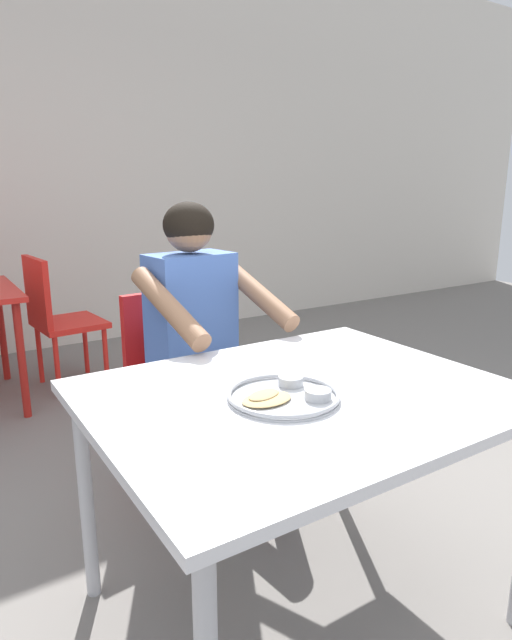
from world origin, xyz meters
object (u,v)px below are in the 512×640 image
at_px(table_foreground, 301,412).
at_px(chair_red_right, 56,314).
at_px(diner_foreground, 203,328).
at_px(chair_foreground, 179,370).
at_px(thali_tray, 285,394).

height_order(table_foreground, chair_red_right, chair_red_right).
xyz_separation_m(diner_foreground, chair_red_right, (-0.23, 1.60, -0.23)).
distance_m(chair_foreground, chair_red_right, 1.40).
distance_m(table_foreground, diner_foreground, 0.76).
bearing_deg(chair_foreground, thali_tray, -97.71).
relative_size(thali_tray, chair_foreground, 0.37).
height_order(thali_tray, chair_red_right, chair_red_right).
relative_size(table_foreground, thali_tray, 3.78).
bearing_deg(chair_foreground, table_foreground, -93.49).
bearing_deg(thali_tray, chair_foreground, 82.29).
bearing_deg(table_foreground, chair_red_right, 93.79).
relative_size(table_foreground, chair_red_right, 1.34).
relative_size(diner_foreground, chair_red_right, 1.42).
height_order(chair_foreground, diner_foreground, diner_foreground).
bearing_deg(diner_foreground, chair_foreground, 94.87).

